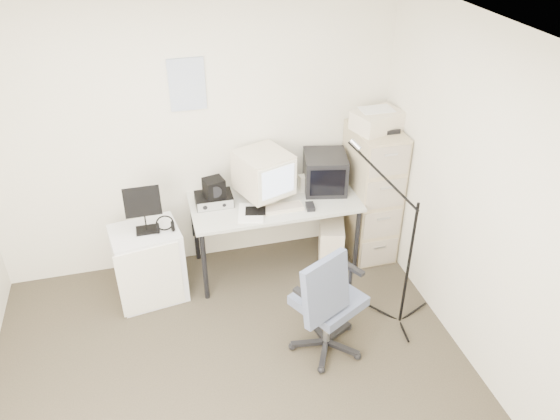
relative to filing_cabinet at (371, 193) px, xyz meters
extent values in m
cube|color=#332E21|center=(-1.58, -1.48, -0.66)|extent=(3.60, 3.60, 0.01)
cube|color=white|center=(-1.58, -1.48, 1.85)|extent=(3.60, 3.60, 0.01)
cube|color=silver|center=(-1.58, 0.32, 0.60)|extent=(3.60, 0.02, 2.50)
cube|color=silver|center=(0.22, -1.48, 0.60)|extent=(0.02, 3.60, 2.50)
cube|color=white|center=(-1.60, 0.31, 1.10)|extent=(0.30, 0.02, 0.44)
cube|color=#C6B687|center=(0.00, 0.00, 0.00)|extent=(0.40, 0.60, 1.30)
cube|color=beige|center=(0.00, 0.01, 0.73)|extent=(0.49, 0.40, 0.16)
cube|color=#BABBA1|center=(-0.95, -0.03, -0.29)|extent=(1.50, 0.70, 0.73)
cube|color=beige|center=(-1.03, 0.03, 0.31)|extent=(0.53, 0.55, 0.45)
cube|color=black|center=(-0.45, 0.07, 0.25)|extent=(0.45, 0.47, 0.34)
cube|color=silver|center=(-0.64, 0.08, 0.16)|extent=(0.09, 0.09, 0.15)
cube|color=beige|center=(-0.94, -0.19, 0.09)|extent=(0.41, 0.15, 0.02)
cube|color=black|center=(-0.68, -0.24, 0.10)|extent=(0.09, 0.13, 0.04)
cube|color=black|center=(-1.48, 0.05, 0.13)|extent=(0.33, 0.24, 0.09)
cube|color=black|center=(-1.48, 0.03, 0.26)|extent=(0.20, 0.19, 0.17)
cube|color=white|center=(-1.20, -0.19, 0.09)|extent=(0.28, 0.34, 0.02)
cube|color=beige|center=(-0.41, -0.10, -0.42)|extent=(0.36, 0.54, 0.46)
cube|color=slate|center=(-0.82, -1.16, -0.14)|extent=(0.79, 0.79, 1.02)
cube|color=silver|center=(-2.11, -0.16, -0.30)|extent=(0.62, 0.52, 0.69)
cube|color=black|center=(-2.09, -0.16, 0.25)|extent=(0.31, 0.20, 0.43)
torus|color=black|center=(-1.93, -0.21, 0.09)|extent=(0.19, 0.19, 0.03)
cylinder|color=black|center=(-0.11, -1.04, 0.12)|extent=(0.03, 0.03, 1.53)
camera|label=1|loc=(-1.97, -4.08, 2.63)|focal=35.00mm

